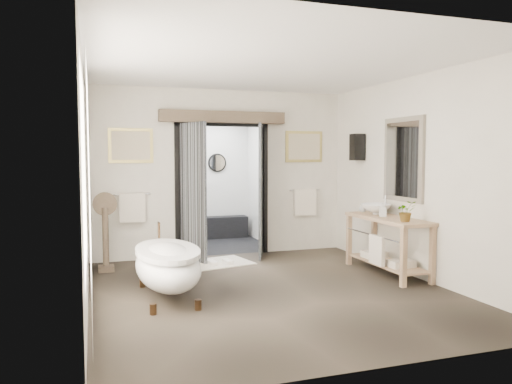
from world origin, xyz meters
TOP-DOWN VIEW (x-y plane):
  - ground_plane at (0.00, 0.00)m, footprint 5.00×5.00m
  - room_shell at (-0.04, -0.12)m, footprint 4.52×5.02m
  - shower_room at (0.00, 3.99)m, footprint 2.22×2.01m
  - back_wall_dressing at (0.00, 2.32)m, footprint 3.82×0.78m
  - clawfoot_tub at (-1.31, 0.12)m, footprint 0.77×1.72m
  - vanity at (1.95, 0.34)m, footprint 0.57×1.60m
  - pedestal_mirror at (-2.00, 1.83)m, footprint 0.36×0.23m
  - rug at (-0.33, 1.83)m, footprint 1.35×1.04m
  - slippers at (-0.24, 1.74)m, footprint 0.39×0.28m
  - basin at (1.99, 0.70)m, footprint 0.51×0.51m
  - plant at (1.92, -0.17)m, footprint 0.30×0.27m
  - soap_bottle_a at (1.93, 0.42)m, footprint 0.12×0.12m
  - soap_bottle_b at (1.97, 1.06)m, footprint 0.15×0.15m

SIDE VIEW (x-z plane):
  - ground_plane at x=0.00m, z-range 0.00..0.00m
  - rug at x=-0.33m, z-range 0.00..0.01m
  - slippers at x=-0.24m, z-range 0.01..0.07m
  - clawfoot_tub at x=-1.31m, z-range -0.01..0.83m
  - vanity at x=1.95m, z-range 0.08..0.93m
  - pedestal_mirror at x=-2.00m, z-range -0.09..1.12m
  - shower_room at x=0.00m, z-range -0.35..2.16m
  - soap_bottle_b at x=1.97m, z-range 0.85..1.00m
  - basin at x=1.99m, z-range 0.85..1.02m
  - soap_bottle_a at x=1.93m, z-range 0.85..1.06m
  - plant at x=1.92m, z-range 0.85..1.14m
  - back_wall_dressing at x=0.00m, z-range 0.30..2.82m
  - room_shell at x=-0.04m, z-range 0.40..3.31m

